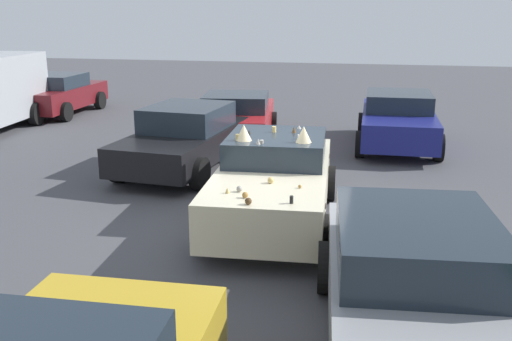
% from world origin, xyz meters
% --- Properties ---
extents(ground_plane, '(60.00, 60.00, 0.00)m').
position_xyz_m(ground_plane, '(0.00, 0.00, 0.00)').
color(ground_plane, '#47474C').
extents(art_car_decorated, '(4.43, 2.26, 1.69)m').
position_xyz_m(art_car_decorated, '(0.07, 0.00, 0.73)').
color(art_car_decorated, beige).
rests_on(art_car_decorated, ground).
extents(parked_sedan_row_back_far, '(4.06, 2.10, 1.38)m').
position_xyz_m(parked_sedan_row_back_far, '(8.75, 9.12, 0.70)').
color(parked_sedan_row_back_far, '#5B1419').
rests_on(parked_sedan_row_back_far, ground).
extents(parked_sedan_near_right, '(4.45, 2.33, 1.43)m').
position_xyz_m(parked_sedan_near_right, '(-3.48, -2.13, 0.73)').
color(parked_sedan_near_right, gray).
rests_on(parked_sedan_near_right, ground).
extents(parked_sedan_row_back_center, '(4.20, 2.11, 1.40)m').
position_xyz_m(parked_sedan_row_back_center, '(6.20, -2.16, 0.71)').
color(parked_sedan_row_back_center, navy).
rests_on(parked_sedan_row_back_center, ground).
extents(parked_sedan_far_left, '(4.26, 2.32, 1.43)m').
position_xyz_m(parked_sedan_far_left, '(2.91, 2.56, 0.72)').
color(parked_sedan_far_left, black).
rests_on(parked_sedan_far_left, ground).
extents(parked_sedan_behind_right, '(4.19, 2.46, 1.32)m').
position_xyz_m(parked_sedan_behind_right, '(5.87, 2.09, 0.67)').
color(parked_sedan_behind_right, red).
rests_on(parked_sedan_behind_right, ground).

